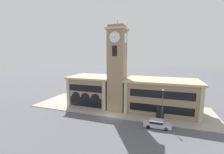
# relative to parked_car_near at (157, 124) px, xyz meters

# --- Properties ---
(ground_plane) EXTENTS (300.00, 300.00, 0.00)m
(ground_plane) POSITION_rel_parked_car_near_xyz_m (-9.39, 1.21, -0.73)
(ground_plane) COLOR #56565B
(sidewalk_kerb) EXTENTS (42.98, 13.34, 0.15)m
(sidewalk_kerb) POSITION_rel_parked_car_near_xyz_m (-9.39, 7.88, -0.66)
(sidewalk_kerb) COLOR #A39E93
(sidewalk_kerb) RESTS_ON ground_plane
(clock_tower) EXTENTS (4.44, 4.44, 20.63)m
(clock_tower) POSITION_rel_parked_car_near_xyz_m (-9.38, 6.05, 9.05)
(clock_tower) COLOR #937A5B
(clock_tower) RESTS_ON ground_plane
(town_hall_left_wing) EXTENTS (11.15, 9.06, 7.53)m
(town_hall_left_wing) POSITION_rel_parked_car_near_xyz_m (-16.78, 8.33, 3.06)
(town_hall_left_wing) COLOR #937A5B
(town_hall_left_wing) RESTS_ON ground_plane
(town_hall_right_wing) EXTENTS (16.02, 9.06, 7.52)m
(town_hall_right_wing) POSITION_rel_parked_car_near_xyz_m (0.44, 8.34, 3.05)
(town_hall_right_wing) COLOR #937A5B
(town_hall_right_wing) RESTS_ON ground_plane
(parked_car_near) EXTENTS (4.89, 2.05, 1.41)m
(parked_car_near) POSITION_rel_parked_car_near_xyz_m (0.00, 0.00, 0.00)
(parked_car_near) COLOR #B2B7C1
(parked_car_near) RESTS_ON ground_plane
(street_lamp) EXTENTS (0.36, 0.36, 6.61)m
(street_lamp) POSITION_rel_parked_car_near_xyz_m (0.82, 1.84, 3.67)
(street_lamp) COLOR #4C4C51
(street_lamp) RESTS_ON sidewalk_kerb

